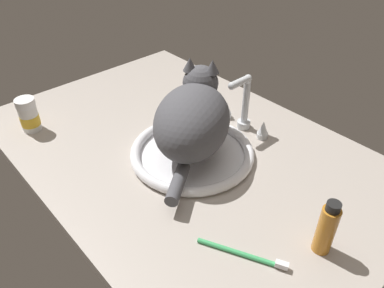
% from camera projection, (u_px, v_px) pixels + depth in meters
% --- Properties ---
extents(countertop, '(1.14, 0.76, 0.03)m').
position_uv_depth(countertop, '(185.00, 153.00, 1.06)').
color(countertop, '#ADA399').
rests_on(countertop, ground).
extents(sink_basin, '(0.33, 0.33, 0.03)m').
position_uv_depth(sink_basin, '(192.00, 152.00, 1.01)').
color(sink_basin, white).
rests_on(sink_basin, countertop).
extents(faucet, '(0.18, 0.10, 0.17)m').
position_uv_depth(faucet, '(244.00, 109.00, 1.09)').
color(faucet, silver).
rests_on(faucet, countertop).
extents(cat, '(0.31, 0.35, 0.21)m').
position_uv_depth(cat, '(193.00, 117.00, 0.96)').
color(cat, '#4C4C51').
rests_on(cat, sink_basin).
extents(pill_bottle, '(0.06, 0.06, 0.10)m').
position_uv_depth(pill_bottle, '(29.00, 116.00, 1.09)').
color(pill_bottle, white).
rests_on(pill_bottle, countertop).
extents(amber_bottle, '(0.04, 0.04, 0.13)m').
position_uv_depth(amber_bottle, '(327.00, 228.00, 0.74)').
color(amber_bottle, '#C67A23').
rests_on(amber_bottle, countertop).
extents(toothbrush, '(0.17, 0.09, 0.02)m').
position_uv_depth(toothbrush, '(244.00, 254.00, 0.76)').
color(toothbrush, '#3FB266').
rests_on(toothbrush, countertop).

